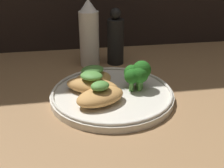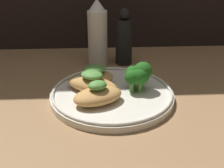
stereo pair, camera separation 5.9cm
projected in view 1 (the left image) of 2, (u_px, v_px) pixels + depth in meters
ground_plane at (112, 100)px, 60.56cm from camera, size 180.00×180.00×1.00cm
plate at (112, 94)px, 59.91cm from camera, size 26.23×26.23×2.00cm
grilled_meat_front at (100, 96)px, 54.73cm from camera, size 11.56×9.43×4.74cm
grilled_meat_middle at (92, 84)px, 59.02cm from camera, size 12.39×9.38×4.59cm
grilled_meat_back at (93, 78)px, 61.86cm from camera, size 10.44×9.19×4.57cm
broccoli_bunch at (137, 73)px, 59.69cm from camera, size 5.94×5.27×6.39cm
sauce_bottle at (89, 35)px, 74.07cm from camera, size 5.21×5.21×17.78cm
pepper_grinder at (116, 39)px, 75.84cm from camera, size 4.49×4.49×15.22cm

